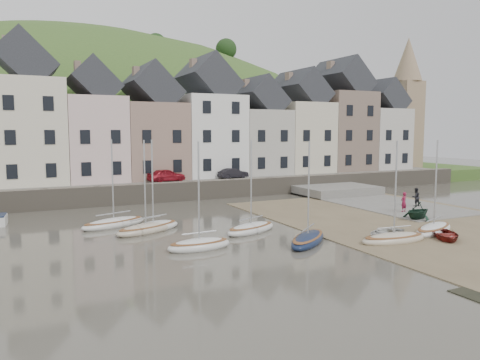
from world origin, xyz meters
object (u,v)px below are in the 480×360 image
sailboat_0 (114,223)px  person_dark (416,197)px  rowboat_red (446,235)px  car_right (233,173)px  car_left (166,175)px  rowboat_white (385,234)px  rowboat_green (418,211)px  person_red (404,202)px

sailboat_0 → person_dark: 25.52m
rowboat_red → person_dark: 12.47m
car_right → car_left: bearing=83.4°
sailboat_0 → car_right: size_ratio=1.92×
car_left → rowboat_white: bearing=-173.1°
person_dark → car_left: size_ratio=0.42×
sailboat_0 → rowboat_green: sailboat_0 is taller
rowboat_green → sailboat_0: bearing=-119.5°
rowboat_white → person_dark: (11.04, 8.13, 0.51)m
car_right → rowboat_green: bearing=-169.1°
rowboat_white → rowboat_red: rowboat_white is taller
rowboat_green → person_dark: (4.33, 4.36, 0.19)m
person_red → person_dark: (3.04, 1.65, -0.01)m
rowboat_red → rowboat_white: bearing=-172.4°
rowboat_green → person_red: size_ratio=1.59×
rowboat_white → rowboat_red: (3.34, -1.66, -0.05)m
person_red → rowboat_white: bearing=28.6°
sailboat_0 → person_dark: (25.32, -3.16, 0.66)m
person_red → car_left: bearing=-59.1°
rowboat_white → rowboat_red: bearing=43.5°
sailboat_0 → person_dark: sailboat_0 is taller
rowboat_red → person_red: person_red is taller
car_left → car_right: bearing=-99.4°
car_left → car_right: car_left is taller
car_left → sailboat_0: bearing=138.9°
rowboat_white → sailboat_0: bearing=-148.4°
rowboat_green → person_dark: person_dark is taller
rowboat_white → person_red: person_red is taller
rowboat_red → car_left: size_ratio=0.75×
sailboat_0 → car_left: bearing=58.3°
car_left → rowboat_red: bearing=-167.3°
rowboat_red → car_right: car_right is taller
sailboat_0 → rowboat_white: bearing=-38.3°
rowboat_green → car_left: size_ratio=0.67×
car_right → person_dark: bearing=-152.0°
person_dark → car_right: (-10.51, 15.23, 1.22)m
car_left → car_right: size_ratio=1.16×
rowboat_white → car_right: 23.43m
sailboat_0 → car_right: sailboat_0 is taller
rowboat_red → rowboat_green: bearing=92.2°
car_right → person_red: bearing=-162.7°
rowboat_white → person_red: bearing=109.0°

